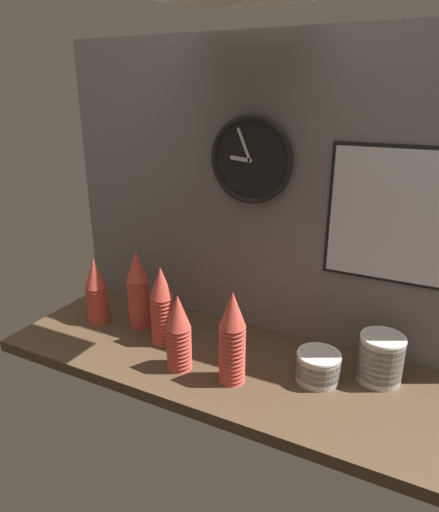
{
  "coord_description": "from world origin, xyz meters",
  "views": [
    {
      "loc": [
        0.59,
        -1.21,
        0.87
      ],
      "look_at": [
        -0.06,
        0.04,
        0.35
      ],
      "focal_mm": 32.0,
      "sensor_mm": 36.0,
      "label": 1
    }
  ],
  "objects_px": {
    "wall_clock": "(251,160)",
    "menu_board": "(391,216)",
    "cup_stack_far_left": "(96,291)",
    "cup_stack_center": "(179,332)",
    "cup_stack_center_left": "(162,305)",
    "cup_stack_left": "(138,289)",
    "cup_stack_center_right": "(232,338)",
    "bowl_stack_right": "(318,366)",
    "bowl_stack_far_right": "(381,357)"
  },
  "relations": [
    {
      "from": "cup_stack_center",
      "to": "bowl_stack_far_right",
      "type": "distance_m",
      "value": 0.64
    },
    {
      "from": "menu_board",
      "to": "wall_clock",
      "type": "bearing_deg",
      "value": -178.92
    },
    {
      "from": "cup_stack_left",
      "to": "wall_clock",
      "type": "bearing_deg",
      "value": 25.61
    },
    {
      "from": "cup_stack_far_left",
      "to": "cup_stack_center_right",
      "type": "bearing_deg",
      "value": -10.11
    },
    {
      "from": "cup_stack_center",
      "to": "wall_clock",
      "type": "relative_size",
      "value": 0.87
    },
    {
      "from": "wall_clock",
      "to": "cup_stack_center_left",
      "type": "bearing_deg",
      "value": -133.5
    },
    {
      "from": "cup_stack_far_left",
      "to": "cup_stack_center",
      "type": "bearing_deg",
      "value": -15.78
    },
    {
      "from": "cup_stack_center_right",
      "to": "wall_clock",
      "type": "height_order",
      "value": "wall_clock"
    },
    {
      "from": "bowl_stack_far_right",
      "to": "cup_stack_center_left",
      "type": "bearing_deg",
      "value": -171.06
    },
    {
      "from": "bowl_stack_far_right",
      "to": "menu_board",
      "type": "distance_m",
      "value": 0.44
    },
    {
      "from": "cup_stack_center_right",
      "to": "bowl_stack_far_right",
      "type": "xyz_separation_m",
      "value": [
        0.41,
        0.22,
        -0.07
      ]
    },
    {
      "from": "cup_stack_far_left",
      "to": "cup_stack_left",
      "type": "xyz_separation_m",
      "value": [
        0.17,
        0.04,
        0.02
      ]
    },
    {
      "from": "cup_stack_center_right",
      "to": "bowl_stack_right",
      "type": "bearing_deg",
      "value": 27.53
    },
    {
      "from": "cup_stack_center_left",
      "to": "bowl_stack_right",
      "type": "relative_size",
      "value": 2.09
    },
    {
      "from": "cup_stack_center_left",
      "to": "wall_clock",
      "type": "relative_size",
      "value": 0.97
    },
    {
      "from": "bowl_stack_right",
      "to": "cup_stack_far_left",
      "type": "bearing_deg",
      "value": -179.3
    },
    {
      "from": "cup_stack_center",
      "to": "cup_stack_left",
      "type": "bearing_deg",
      "value": 148.98
    },
    {
      "from": "cup_stack_center_left",
      "to": "cup_stack_far_left",
      "type": "height_order",
      "value": "cup_stack_center_left"
    },
    {
      "from": "cup_stack_left",
      "to": "wall_clock",
      "type": "distance_m",
      "value": 0.64
    },
    {
      "from": "cup_stack_center_left",
      "to": "menu_board",
      "type": "xyz_separation_m",
      "value": [
        0.7,
        0.25,
        0.35
      ]
    },
    {
      "from": "cup_stack_center_left",
      "to": "cup_stack_far_left",
      "type": "bearing_deg",
      "value": 177.21
    },
    {
      "from": "cup_stack_center_right",
      "to": "menu_board",
      "type": "xyz_separation_m",
      "value": [
        0.37,
        0.35,
        0.35
      ]
    },
    {
      "from": "cup_stack_center_right",
      "to": "cup_stack_left",
      "type": "bearing_deg",
      "value": 161.46
    },
    {
      "from": "wall_clock",
      "to": "cup_stack_left",
      "type": "bearing_deg",
      "value": -154.39
    },
    {
      "from": "cup_stack_center_left",
      "to": "bowl_stack_far_right",
      "type": "xyz_separation_m",
      "value": [
        0.74,
        0.12,
        -0.07
      ]
    },
    {
      "from": "bowl_stack_far_right",
      "to": "bowl_stack_right",
      "type": "distance_m",
      "value": 0.2
    },
    {
      "from": "cup_stack_center_right",
      "to": "cup_stack_far_left",
      "type": "bearing_deg",
      "value": 169.89
    },
    {
      "from": "cup_stack_far_left",
      "to": "cup_stack_left",
      "type": "relative_size",
      "value": 0.86
    },
    {
      "from": "cup_stack_left",
      "to": "bowl_stack_right",
      "type": "bearing_deg",
      "value": -2.69
    },
    {
      "from": "cup_stack_center_left",
      "to": "menu_board",
      "type": "height_order",
      "value": "menu_board"
    },
    {
      "from": "cup_stack_center",
      "to": "wall_clock",
      "type": "distance_m",
      "value": 0.63
    },
    {
      "from": "bowl_stack_right",
      "to": "cup_stack_left",
      "type": "bearing_deg",
      "value": 177.31
    },
    {
      "from": "cup_stack_far_left",
      "to": "cup_stack_center_right",
      "type": "height_order",
      "value": "cup_stack_center_right"
    },
    {
      "from": "bowl_stack_far_right",
      "to": "wall_clock",
      "type": "height_order",
      "value": "wall_clock"
    },
    {
      "from": "cup_stack_center",
      "to": "cup_stack_left",
      "type": "distance_m",
      "value": 0.34
    },
    {
      "from": "bowl_stack_far_right",
      "to": "cup_stack_left",
      "type": "bearing_deg",
      "value": -176.37
    },
    {
      "from": "cup_stack_left",
      "to": "bowl_stack_far_right",
      "type": "height_order",
      "value": "cup_stack_left"
    },
    {
      "from": "cup_stack_far_left",
      "to": "bowl_stack_far_right",
      "type": "bearing_deg",
      "value": 5.45
    },
    {
      "from": "cup_stack_center_left",
      "to": "cup_stack_center_right",
      "type": "relative_size",
      "value": 0.95
    },
    {
      "from": "wall_clock",
      "to": "menu_board",
      "type": "xyz_separation_m",
      "value": [
        0.47,
        0.01,
        -0.14
      ]
    },
    {
      "from": "cup_stack_center_left",
      "to": "bowl_stack_far_right",
      "type": "height_order",
      "value": "cup_stack_center_left"
    },
    {
      "from": "cup_stack_center_right",
      "to": "bowl_stack_right",
      "type": "distance_m",
      "value": 0.29
    },
    {
      "from": "cup_stack_center_left",
      "to": "wall_clock",
      "type": "xyz_separation_m",
      "value": [
        0.23,
        0.24,
        0.5
      ]
    },
    {
      "from": "cup_stack_far_left",
      "to": "cup_stack_left",
      "type": "distance_m",
      "value": 0.18
    },
    {
      "from": "bowl_stack_right",
      "to": "cup_stack_center_left",
      "type": "bearing_deg",
      "value": -177.34
    },
    {
      "from": "cup_stack_left",
      "to": "cup_stack_center_right",
      "type": "xyz_separation_m",
      "value": [
        0.47,
        -0.16,
        0.0
      ]
    },
    {
      "from": "cup_stack_far_left",
      "to": "wall_clock",
      "type": "height_order",
      "value": "wall_clock"
    },
    {
      "from": "cup_stack_far_left",
      "to": "cup_stack_center",
      "type": "distance_m",
      "value": 0.48
    },
    {
      "from": "bowl_stack_right",
      "to": "wall_clock",
      "type": "relative_size",
      "value": 0.46
    },
    {
      "from": "cup_stack_center_left",
      "to": "cup_stack_far_left",
      "type": "relative_size",
      "value": 1.11
    }
  ]
}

